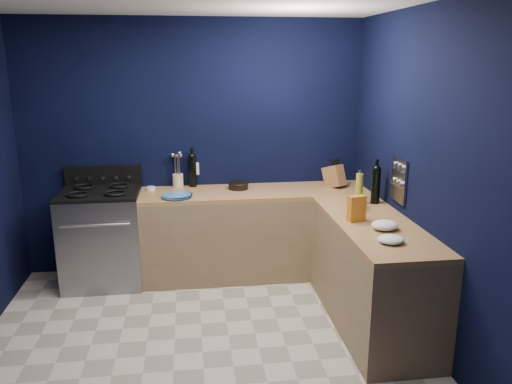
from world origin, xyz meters
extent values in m
cube|color=#B7B2A1|center=(0.00, 0.00, -0.01)|extent=(3.50, 3.50, 0.02)
cube|color=black|center=(0.00, 1.76, 1.30)|extent=(3.50, 0.02, 2.60)
cube|color=black|center=(1.76, 0.00, 1.30)|extent=(0.02, 3.50, 2.60)
cube|color=black|center=(0.00, -1.76, 1.30)|extent=(3.50, 0.02, 2.60)
cube|color=#836B4D|center=(0.60, 1.44, 0.43)|extent=(2.30, 0.63, 0.86)
cube|color=brown|center=(0.60, 1.44, 0.88)|extent=(2.30, 0.63, 0.04)
cube|color=#836B4D|center=(1.44, 0.29, 0.43)|extent=(0.63, 1.67, 0.86)
cube|color=brown|center=(1.44, 0.29, 0.88)|extent=(0.63, 1.67, 0.04)
cube|color=gray|center=(-0.93, 1.42, 0.46)|extent=(0.76, 0.66, 0.92)
cube|color=black|center=(-0.93, 1.10, 0.45)|extent=(0.59, 0.02, 0.42)
cube|color=black|center=(-0.93, 1.42, 0.94)|extent=(0.76, 0.66, 0.03)
cube|color=black|center=(-0.93, 1.72, 1.04)|extent=(0.76, 0.06, 0.20)
cube|color=gray|center=(1.74, 0.55, 1.18)|extent=(0.02, 0.28, 0.38)
cube|color=white|center=(0.00, 1.74, 1.08)|extent=(0.09, 0.02, 0.13)
cylinder|color=#3161A5|center=(-0.19, 1.27, 0.92)|extent=(0.31, 0.31, 0.04)
cylinder|color=white|center=(-0.45, 1.60, 0.92)|extent=(0.10, 0.10, 0.03)
cylinder|color=beige|center=(-0.18, 1.69, 0.97)|extent=(0.13, 0.13, 0.14)
cylinder|color=black|center=(-0.02, 1.69, 1.06)|extent=(0.10, 0.10, 0.33)
cylinder|color=black|center=(0.44, 1.52, 0.94)|extent=(0.26, 0.26, 0.08)
cube|color=brown|center=(1.44, 1.49, 1.01)|extent=(0.24, 0.28, 0.27)
cylinder|color=black|center=(1.64, 0.84, 1.07)|extent=(0.09, 0.09, 0.33)
cylinder|color=olive|center=(1.48, 0.82, 1.04)|extent=(0.09, 0.09, 0.29)
cylinder|color=olive|center=(1.47, 0.70, 0.95)|extent=(0.06, 0.06, 0.11)
cylinder|color=olive|center=(1.45, 0.60, 0.94)|extent=(0.05, 0.05, 0.09)
cube|color=#A72E0C|center=(1.29, 0.34, 1.01)|extent=(0.16, 0.10, 0.21)
ellipsoid|color=white|center=(1.44, 0.09, 0.94)|extent=(0.23, 0.20, 0.07)
ellipsoid|color=white|center=(1.38, -0.19, 0.93)|extent=(0.20, 0.18, 0.06)
camera|label=1|loc=(-0.05, -3.48, 2.19)|focal=35.49mm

